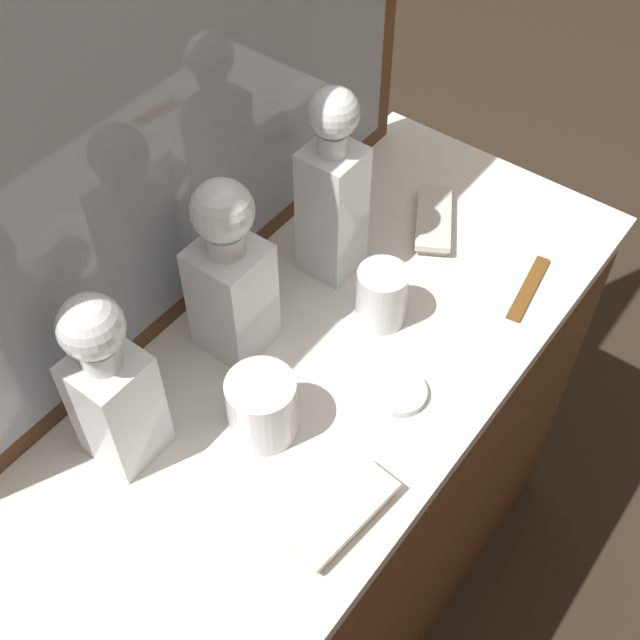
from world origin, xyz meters
TOP-DOWN VIEW (x-y plane):
  - ground_plane at (0.00, 0.00)m, footprint 6.00×6.00m
  - dresser at (0.00, 0.00)m, footprint 1.04×0.46m
  - dresser_mirror at (0.00, 0.21)m, footprint 0.92×0.03m
  - crystal_decanter_rear at (-0.25, 0.11)m, footprint 0.08×0.08m
  - crystal_decanter_center at (0.15, 0.09)m, footprint 0.07×0.07m
  - crystal_decanter_left at (-0.04, 0.11)m, footprint 0.09×0.09m
  - crystal_tumbler_center at (-0.13, -0.01)m, footprint 0.09×0.09m
  - crystal_tumbler_far_left at (0.11, -0.02)m, footprint 0.07×0.07m
  - silver_brush_front at (0.31, 0.02)m, footprint 0.15×0.12m
  - silver_brush_center at (-0.17, -0.16)m, footprint 0.15×0.07m
  - porcelain_dish at (0.01, -0.12)m, footprint 0.07×0.07m
  - tortoiseshell_comb at (0.28, -0.17)m, footprint 0.14×0.04m

SIDE VIEW (x-z plane):
  - ground_plane at x=0.00m, z-range 0.00..0.00m
  - dresser at x=0.00m, z-range 0.00..0.82m
  - tortoiseshell_comb at x=0.28m, z-range 0.82..0.83m
  - porcelain_dish at x=0.01m, z-range 0.82..0.83m
  - silver_brush_front at x=0.31m, z-range 0.82..0.85m
  - silver_brush_center at x=-0.17m, z-range 0.82..0.85m
  - crystal_tumbler_far_left at x=0.11m, z-range 0.82..0.91m
  - crystal_tumbler_center at x=-0.13m, z-range 0.82..0.91m
  - crystal_decanter_rear at x=-0.25m, z-range 0.79..1.06m
  - crystal_decanter_left at x=-0.04m, z-range 0.79..1.07m
  - crystal_decanter_center at x=0.15m, z-range 0.79..1.10m
  - dresser_mirror at x=0.00m, z-range 0.82..1.57m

